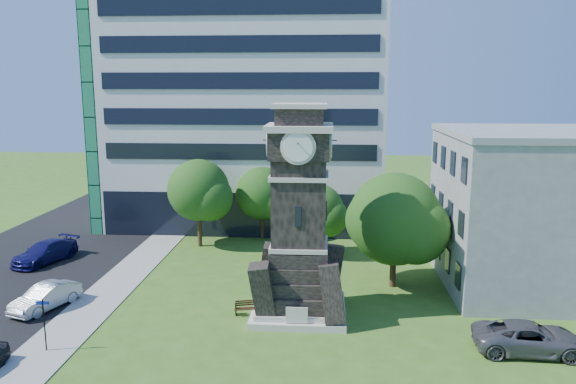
# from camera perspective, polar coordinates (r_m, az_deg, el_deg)

# --- Properties ---
(ground) EXTENTS (160.00, 160.00, 0.00)m
(ground) POSITION_cam_1_polar(r_m,az_deg,el_deg) (32.30, -4.53, -13.38)
(ground) COLOR #37601B
(ground) RESTS_ON ground
(sidewalk) EXTENTS (3.00, 70.00, 0.06)m
(sidewalk) POSITION_cam_1_polar(r_m,az_deg,el_deg) (39.18, -17.48, -9.39)
(sidewalk) COLOR gray
(sidewalk) RESTS_ON ground
(clock_tower) EXTENTS (5.40, 5.40, 12.22)m
(clock_tower) POSITION_cam_1_polar(r_m,az_deg,el_deg) (32.16, 1.15, -3.48)
(clock_tower) COLOR beige
(clock_tower) RESTS_ON ground
(office_tall) EXTENTS (26.20, 15.11, 28.60)m
(office_tall) POSITION_cam_1_polar(r_m,az_deg,el_deg) (55.53, -4.09, 11.79)
(office_tall) COLOR silver
(office_tall) RESTS_ON ground
(office_low) EXTENTS (15.20, 12.20, 10.40)m
(office_low) POSITION_cam_1_polar(r_m,az_deg,el_deg) (41.01, 26.03, -1.58)
(office_low) COLOR #96999C
(office_low) RESTS_ON ground
(car_street_mid) EXTENTS (3.01, 4.72, 1.47)m
(car_street_mid) POSITION_cam_1_polar(r_m,az_deg,el_deg) (37.12, -23.40, -9.77)
(car_street_mid) COLOR #95999C
(car_street_mid) RESTS_ON ground
(car_street_north) EXTENTS (3.86, 5.85, 1.58)m
(car_street_north) POSITION_cam_1_polar(r_m,az_deg,el_deg) (46.49, -23.46, -5.63)
(car_street_north) COLOR #12114C
(car_street_north) RESTS_ON ground
(car_east_lot) EXTENTS (5.61, 2.75, 1.53)m
(car_east_lot) POSITION_cam_1_polar(r_m,az_deg,el_deg) (31.42, 23.36, -13.45)
(car_east_lot) COLOR #4E4E53
(car_east_lot) RESTS_ON ground
(park_bench) EXTENTS (1.71, 0.46, 0.89)m
(park_bench) POSITION_cam_1_polar(r_m,az_deg,el_deg) (33.48, -3.92, -11.60)
(park_bench) COLOR black
(park_bench) RESTS_ON ground
(street_sign) EXTENTS (0.66, 0.07, 2.74)m
(street_sign) POSITION_cam_1_polar(r_m,az_deg,el_deg) (31.18, -23.55, -11.77)
(street_sign) COLOR black
(street_sign) RESTS_ON ground
(tree_nw) EXTENTS (5.58, 5.08, 7.31)m
(tree_nw) POSITION_cam_1_polar(r_m,az_deg,el_deg) (46.62, -8.99, -0.03)
(tree_nw) COLOR #332114
(tree_nw) RESTS_ON ground
(tree_nc) EXTENTS (5.11, 4.65, 6.33)m
(tree_nc) POSITION_cam_1_polar(r_m,az_deg,el_deg) (48.78, -2.55, -0.31)
(tree_nc) COLOR #332114
(tree_nc) RESTS_ON ground
(tree_ne) EXTENTS (4.57, 4.16, 5.77)m
(tree_ne) POSITION_cam_1_polar(r_m,az_deg,el_deg) (43.58, 3.06, -2.06)
(tree_ne) COLOR #332114
(tree_ne) RESTS_ON ground
(tree_east) EXTENTS (6.69, 6.08, 7.66)m
(tree_east) POSITION_cam_1_polar(r_m,az_deg,el_deg) (37.40, 10.90, -2.98)
(tree_east) COLOR #332114
(tree_east) RESTS_ON ground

